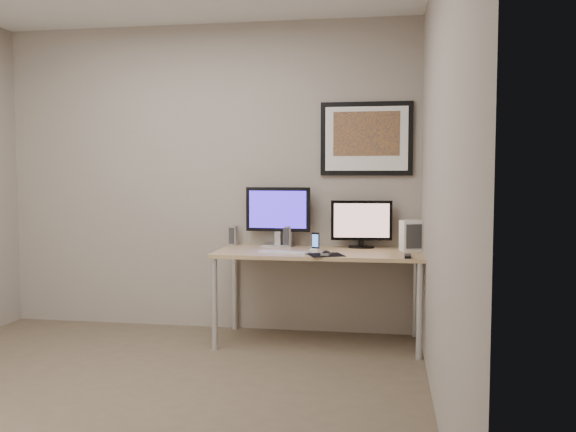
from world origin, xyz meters
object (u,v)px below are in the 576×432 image
Objects in this scene: desk at (319,259)px; speaker_right at (288,236)px; speaker_left at (234,235)px; framed_art at (366,139)px; monitor_tv at (361,223)px; keyboard at (284,252)px; monitor_large at (278,214)px; fan_unit at (411,236)px; phone_dock at (316,242)px.

speaker_right is at bearing 138.67° from desk.
speaker_left reaches higher than desk.
monitor_tv is at bearing -110.49° from framed_art.
speaker_left is 0.41× the size of keyboard.
desk is 3.23× the size of monitor_tv.
monitor_large is at bearing -157.12° from speaker_right.
speaker_left is at bearing 154.67° from fan_unit.
fan_unit is (1.00, -0.13, 0.03)m from speaker_right.
fan_unit is (1.08, -0.13, -0.15)m from monitor_large.
monitor_tv is (0.69, -0.00, -0.07)m from monitor_large.
framed_art is 0.88m from fan_unit.
fan_unit is at bearing 15.57° from speaker_right.
desk is 0.56m from monitor_large.
monitor_large reaches higher than keyboard.
monitor_tv reaches higher than desk.
framed_art reaches higher than keyboard.
desk is at bearing 3.12° from speaker_left.
speaker_left is 1.15× the size of phone_dock.
phone_dock is (-0.38, -0.30, -0.82)m from framed_art.
speaker_left is at bearing 178.75° from monitor_large.
keyboard is at bearing -117.07° from phone_dock.
keyboard is (-0.22, -0.20, -0.06)m from phone_dock.
monitor_large is 2.25× the size of fan_unit.
monitor_large is 0.51m from keyboard.
monitor_large is at bearing -173.68° from framed_art.
speaker_left is 0.68× the size of fan_unit.
monitor_tv is at bearing 142.74° from fan_unit.
monitor_large reaches higher than monitor_tv.
monitor_large reaches higher than fan_unit.
phone_dock is (-0.35, -0.22, -0.14)m from monitor_tv.
speaker_right is (-0.64, -0.08, -0.81)m from framed_art.
speaker_right reaches higher than keyboard.
keyboard is (0.12, -0.42, -0.27)m from monitor_large.
phone_dock is at bearing -152.98° from monitor_tv.
fan_unit is at bearing 17.16° from speaker_left.
monitor_tv is 1.08m from speaker_left.
speaker_right is 0.71× the size of fan_unit.
speaker_left is 0.68m from keyboard.
monitor_large is 1.10m from fan_unit.
monitor_large is at bearing 174.70° from monitor_tv.
monitor_tv is 3.03× the size of speaker_left.
speaker_right is (-0.60, 0.00, -0.12)m from monitor_tv.
framed_art reaches higher than desk.
desk is 0.41m from speaker_right.
desk is 2.95× the size of monitor_large.
monitor_large is at bearing 19.21° from speaker_left.
monitor_large is (-0.37, 0.25, 0.34)m from desk.
desk is 6.64× the size of fan_unit.
speaker_right is (0.47, -0.03, 0.00)m from speaker_left.
fan_unit is at bearing 27.82° from phone_dock.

